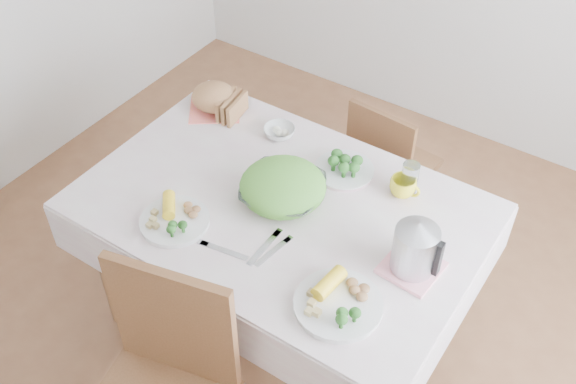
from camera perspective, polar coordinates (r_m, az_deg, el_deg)
The scene contains 18 objects.
floor at distance 3.13m, azimuth -0.52°, elevation -11.02°, with size 3.60×3.60×0.00m, color brown.
dining_table at distance 2.84m, azimuth -0.56°, elevation -6.62°, with size 1.40×0.90×0.75m, color brown.
tablecloth at distance 2.56m, azimuth -0.62°, elevation -1.13°, with size 1.50×1.00×0.01m, color silver.
chair_far at distance 3.28m, azimuth 9.01°, elevation 3.31°, with size 0.36×0.36×0.79m, color brown.
salad_bowl at distance 2.55m, azimuth -0.44°, elevation 0.03°, with size 0.31×0.31×0.08m, color white.
dinner_plate_left at distance 2.51m, azimuth -9.56°, elevation -2.47°, with size 0.26×0.26×0.02m, color white.
dinner_plate_right at distance 2.23m, azimuth 4.26°, elevation -9.53°, with size 0.30×0.30×0.02m, color white.
broccoli_plate at distance 2.69m, azimuth 4.76°, elevation 1.82°, with size 0.24×0.24×0.02m, color beige.
napkin at distance 3.03m, azimuth -6.20°, elevation 7.05°, with size 0.22×0.22×0.00m, color #FC7362.
bread_loaf at distance 3.00m, azimuth -6.28°, elevation 7.91°, with size 0.20×0.19×0.12m, color #916138.
fruit_bowl at distance 2.85m, azimuth -0.74°, elevation 5.12°, with size 0.13×0.13×0.04m, color white.
yellow_mug at distance 2.60m, azimuth 9.69°, elevation 0.45°, with size 0.10×0.10×0.08m, color yellow.
glass_tumbler at distance 2.61m, azimuth 10.27°, elevation 1.23°, with size 0.07×0.07×0.13m, color white.
pink_tray at distance 2.37m, azimuth 10.40°, elevation -6.30°, with size 0.19×0.19×0.02m, color pink.
electric_kettle at distance 2.28m, azimuth 10.75°, elevation -4.46°, with size 0.15×0.15×0.21m, color #B2B5BA.
fork_left at distance 2.40m, azimuth -2.04°, elevation -4.73°, with size 0.02×0.19×0.00m, color silver.
fork_right at distance 2.39m, azimuth -1.28°, elevation -5.05°, with size 0.02×0.18×0.00m, color silver.
knife at distance 2.40m, azimuth -5.45°, elevation -4.95°, with size 0.02×0.19×0.00m, color silver.
Camera 1 is at (1.04, -1.50, 2.55)m, focal length 42.00 mm.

